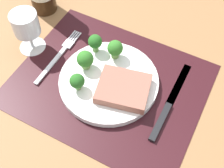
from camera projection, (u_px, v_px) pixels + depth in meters
The scene contains 11 objects.
ground_plane at pixel (109, 87), 71.25cm from camera, with size 140.00×110.00×3.00cm, color brown.
placemat at pixel (109, 84), 69.89cm from camera, with size 44.20×35.43×0.30cm, color black.
plate at pixel (109, 81), 69.10cm from camera, with size 23.40×23.40×1.60cm, color white.
steak at pixel (123, 89), 65.64cm from camera, with size 11.39×9.70×2.21cm, color #8C5647.
broccoli_near_steak at pixel (77, 81), 64.83cm from camera, with size 3.41×3.41×4.52cm.
broccoli_back_left at pixel (85, 59), 68.16cm from camera, with size 3.99×3.99×5.00cm.
broccoli_center at pixel (95, 42), 70.89cm from camera, with size 3.44×3.44×5.00cm.
broccoli_near_fork at pixel (115, 49), 69.90cm from camera, with size 3.79×3.79×5.04cm.
fork at pixel (59, 55), 74.26cm from camera, with size 2.40×19.20×0.50cm.
knife at pixel (168, 106), 65.86cm from camera, with size 1.80×23.00×0.80cm.
wine_glass at pixel (26, 26), 70.48cm from camera, with size 6.74×6.74×11.07cm.
Camera 1 is at (19.18, -34.53, 57.81)cm, focal length 47.11 mm.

